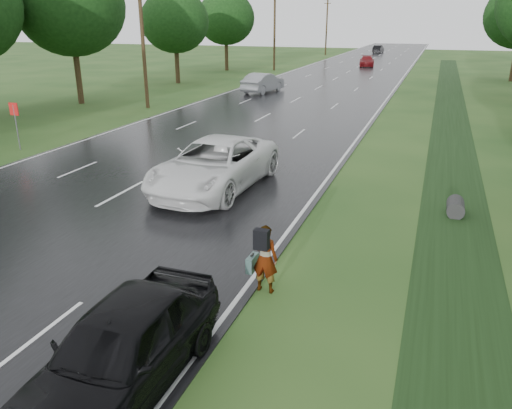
{
  "coord_description": "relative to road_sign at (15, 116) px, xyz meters",
  "views": [
    {
      "loc": [
        10.5,
        -6.6,
        6.03
      ],
      "look_at": [
        6.21,
        5.36,
        1.3
      ],
      "focal_mm": 35.0,
      "sensor_mm": 36.0,
      "label": 1
    }
  ],
  "objects": [
    {
      "name": "white_pickup",
      "position": [
        11.5,
        -2.28,
        -0.69
      ],
      "size": [
        3.33,
        6.71,
        1.83
      ],
      "primitive_type": "imported",
      "rotation": [
        0.0,
        0.0,
        -0.05
      ],
      "color": "white",
      "rests_on": "road"
    },
    {
      "name": "tree_west_f",
      "position": [
        -6.3,
        41.0,
        4.49
      ],
      "size": [
        7.0,
        7.0,
        9.29
      ],
      "color": "#372A16",
      "rests_on": "ground"
    },
    {
      "name": "center_line",
      "position": [
        8.5,
        33.0,
        -1.6
      ],
      "size": [
        0.12,
        180.0,
        0.01
      ],
      "primitive_type": "cube",
      "color": "silver",
      "rests_on": "road"
    },
    {
      "name": "pedestrian",
      "position": [
        15.68,
        -8.79,
        -0.78
      ],
      "size": [
        0.75,
        0.69,
        1.67
      ],
      "rotation": [
        0.0,
        0.0,
        3.11
      ],
      "color": "#A5998C",
      "rests_on": "ground"
    },
    {
      "name": "road",
      "position": [
        8.5,
        33.0,
        -1.62
      ],
      "size": [
        14.0,
        180.0,
        0.04
      ],
      "primitive_type": "cube",
      "color": "black",
      "rests_on": "ground"
    },
    {
      "name": "far_car_dark",
      "position": [
        7.5,
        81.89,
        -0.91
      ],
      "size": [
        1.73,
        4.28,
        1.38
      ],
      "primitive_type": "imported",
      "rotation": [
        0.0,
        0.0,
        3.08
      ],
      "color": "black",
      "rests_on": "road"
    },
    {
      "name": "tree_west_c",
      "position": [
        -6.5,
        13.0,
        5.27
      ],
      "size": [
        7.8,
        7.8,
        10.43
      ],
      "color": "#372A16",
      "rests_on": "ground"
    },
    {
      "name": "dark_sedan",
      "position": [
        14.5,
        -12.76,
        -0.8
      ],
      "size": [
        1.92,
        4.7,
        1.6
      ],
      "primitive_type": "imported",
      "rotation": [
        0.0,
        0.0,
        -0.01
      ],
      "color": "black",
      "rests_on": "road"
    },
    {
      "name": "utility_pole_mid",
      "position": [
        -0.7,
        13.0,
        3.55
      ],
      "size": [
        1.6,
        0.26,
        10.0
      ],
      "color": "#372A16",
      "rests_on": "ground"
    },
    {
      "name": "utility_pole_far",
      "position": [
        -0.7,
        43.0,
        3.55
      ],
      "size": [
        1.6,
        0.26,
        10.0
      ],
      "color": "#372A16",
      "rests_on": "ground"
    },
    {
      "name": "tree_west_d",
      "position": [
        -5.7,
        27.0,
        4.18
      ],
      "size": [
        6.6,
        6.6,
        8.8
      ],
      "color": "#372A16",
      "rests_on": "ground"
    },
    {
      "name": "road_sign",
      "position": [
        0.0,
        0.0,
        0.0
      ],
      "size": [
        0.5,
        0.06,
        2.3
      ],
      "color": "slate",
      "rests_on": "ground"
    },
    {
      "name": "far_car_red",
      "position": [
        9.5,
        52.25,
        -0.93
      ],
      "size": [
        2.47,
        4.84,
        1.35
      ],
      "primitive_type": "imported",
      "rotation": [
        0.0,
        0.0,
        0.13
      ],
      "color": "maroon",
      "rests_on": "road"
    },
    {
      "name": "drainage_ditch",
      "position": [
        20.0,
        6.71,
        -1.61
      ],
      "size": [
        2.2,
        120.0,
        0.56
      ],
      "color": "black",
      "rests_on": "ground"
    },
    {
      "name": "edge_stripe_east",
      "position": [
        15.25,
        33.0,
        -1.6
      ],
      "size": [
        0.12,
        180.0,
        0.01
      ],
      "primitive_type": "cube",
      "color": "silver",
      "rests_on": "road"
    },
    {
      "name": "edge_stripe_west",
      "position": [
        1.75,
        33.0,
        -1.6
      ],
      "size": [
        0.12,
        180.0,
        0.01
      ],
      "primitive_type": "cube",
      "color": "silver",
      "rests_on": "road"
    },
    {
      "name": "utility_pole_distant",
      "position": [
        -0.7,
        73.0,
        3.55
      ],
      "size": [
        1.6,
        0.26,
        10.0
      ],
      "color": "#372A16",
      "rests_on": "ground"
    },
    {
      "name": "silver_sedan",
      "position": [
        4.65,
        23.17,
        -0.78
      ],
      "size": [
        2.53,
        5.22,
        1.65
      ],
      "primitive_type": "imported",
      "rotation": [
        0.0,
        0.0,
        2.98
      ],
      "color": "gray",
      "rests_on": "road"
    }
  ]
}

